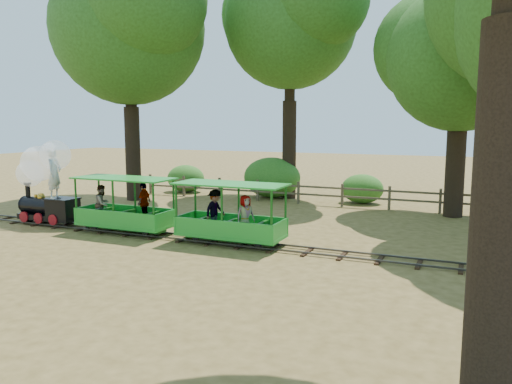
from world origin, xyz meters
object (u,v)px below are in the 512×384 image
at_px(carriage_rear, 229,218).
at_px(fence, 320,192).
at_px(locomotive, 44,176).
at_px(carriage_front, 124,209).

distance_m(carriage_rear, fence, 7.99).
bearing_deg(locomotive, fence, 45.32).
height_order(carriage_front, carriage_rear, same).
bearing_deg(locomotive, carriage_rear, -0.21).
relative_size(locomotive, carriage_front, 0.92).
height_order(locomotive, carriage_rear, locomotive).
bearing_deg(locomotive, carriage_front, -0.92).
xyz_separation_m(locomotive, fence, (7.85, 7.94, -1.16)).
bearing_deg(fence, carriage_front, -118.41).
height_order(locomotive, fence, locomotive).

